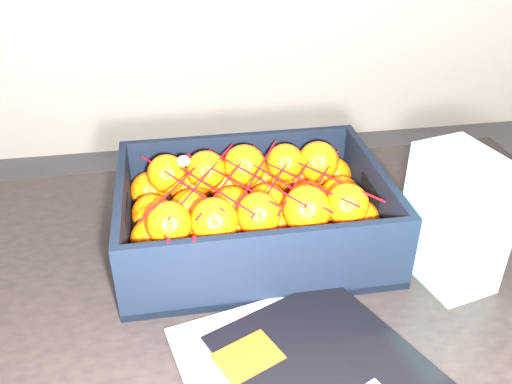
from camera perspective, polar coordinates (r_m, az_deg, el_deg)
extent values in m
cube|color=black|center=(0.80, 0.10, -11.64)|extent=(1.22, 0.82, 0.04)
cylinder|color=black|center=(1.46, 19.74, -9.92)|extent=(0.06, 0.06, 0.71)
cube|color=black|center=(0.67, 8.55, -18.57)|extent=(0.31, 0.34, 0.01)
cube|color=#DD440B|center=(0.68, -0.87, -16.80)|extent=(0.09, 0.08, 0.00)
cube|color=olive|center=(0.88, -0.33, -4.75)|extent=(0.41, 0.30, 0.01)
cube|color=black|center=(0.97, -1.72, 2.86)|extent=(0.41, 0.01, 0.12)
cube|color=black|center=(0.73, 1.52, -8.03)|extent=(0.41, 0.01, 0.12)
cube|color=black|center=(0.85, -13.60, -2.99)|extent=(0.01, 0.28, 0.12)
cube|color=black|center=(0.90, 12.14, -0.63)|extent=(0.01, 0.28, 0.12)
sphere|color=#FA5505|center=(0.77, -10.95, -8.02)|extent=(0.07, 0.07, 0.07)
sphere|color=#FA5505|center=(0.82, -10.62, -4.90)|extent=(0.07, 0.07, 0.07)
sphere|color=#FA5505|center=(0.88, -10.79, -2.23)|extent=(0.06, 0.06, 0.06)
sphere|color=#FA5505|center=(0.94, -11.05, 0.16)|extent=(0.06, 0.06, 0.06)
sphere|color=#FA5505|center=(0.76, -5.77, -7.79)|extent=(0.07, 0.07, 0.07)
sphere|color=#FA5505|center=(0.82, -6.28, -4.60)|extent=(0.07, 0.07, 0.07)
sphere|color=#FA5505|center=(0.88, -6.87, -1.78)|extent=(0.07, 0.07, 0.07)
sphere|color=#FA5505|center=(0.94, -6.96, 0.39)|extent=(0.07, 0.07, 0.07)
sphere|color=#FA5505|center=(0.77, -1.23, -7.37)|extent=(0.07, 0.07, 0.07)
sphere|color=#FA5505|center=(0.82, -2.06, -4.26)|extent=(0.06, 0.06, 0.06)
sphere|color=#FA5505|center=(0.88, -2.54, -1.63)|extent=(0.07, 0.07, 0.07)
sphere|color=#FA5505|center=(0.94, -3.20, 0.78)|extent=(0.06, 0.06, 0.06)
sphere|color=#FA5505|center=(0.78, 3.22, -6.88)|extent=(0.07, 0.07, 0.07)
sphere|color=#FA5505|center=(0.84, 2.04, -3.65)|extent=(0.07, 0.07, 0.07)
sphere|color=#FA5505|center=(0.89, 1.15, -1.21)|extent=(0.07, 0.07, 0.07)
sphere|color=#FA5505|center=(0.95, 0.47, 1.21)|extent=(0.07, 0.07, 0.07)
sphere|color=#FA5505|center=(0.79, 7.94, -6.21)|extent=(0.06, 0.06, 0.06)
sphere|color=#FA5505|center=(0.85, 6.41, -3.21)|extent=(0.06, 0.06, 0.06)
sphere|color=#FA5505|center=(0.90, 5.44, -0.91)|extent=(0.07, 0.07, 0.07)
sphere|color=#FA5505|center=(0.96, 4.22, 1.44)|extent=(0.07, 0.07, 0.07)
sphere|color=#FA5505|center=(0.81, 11.95, -5.75)|extent=(0.07, 0.07, 0.07)
sphere|color=#FA5505|center=(0.87, 10.58, -2.92)|extent=(0.07, 0.07, 0.07)
sphere|color=#FA5505|center=(0.92, 8.75, -0.38)|extent=(0.07, 0.07, 0.07)
sphere|color=#FA5505|center=(0.98, 7.96, 1.69)|extent=(0.07, 0.07, 0.07)
sphere|color=#FA5505|center=(0.76, -9.06, -3.31)|extent=(0.06, 0.06, 0.06)
sphere|color=#FA5505|center=(0.88, -9.30, 1.89)|extent=(0.06, 0.06, 0.06)
sphere|color=#FA5505|center=(0.76, -4.38, -3.07)|extent=(0.07, 0.07, 0.07)
sphere|color=#FA5505|center=(0.88, -5.24, 2.26)|extent=(0.06, 0.06, 0.06)
sphere|color=#FA5505|center=(0.77, 0.28, -2.36)|extent=(0.06, 0.06, 0.06)
sphere|color=#FA5505|center=(0.89, -1.23, 2.75)|extent=(0.07, 0.07, 0.07)
sphere|color=#FA5505|center=(0.78, 5.30, -1.83)|extent=(0.07, 0.07, 0.07)
sphere|color=#FA5505|center=(0.90, 3.06, 3.07)|extent=(0.06, 0.06, 0.06)
sphere|color=#FA5505|center=(0.80, 9.50, -1.31)|extent=(0.06, 0.06, 0.06)
sphere|color=#FA5505|center=(0.91, 6.51, 3.16)|extent=(0.07, 0.07, 0.07)
cylinder|color=red|center=(0.81, -8.05, 1.16)|extent=(0.11, 0.21, 0.02)
cylinder|color=red|center=(0.80, -5.40, 0.94)|extent=(0.11, 0.21, 0.02)
cylinder|color=red|center=(0.82, -2.94, 1.52)|extent=(0.11, 0.21, 0.02)
cylinder|color=red|center=(0.82, -0.40, 1.80)|extent=(0.11, 0.21, 0.02)
cylinder|color=red|center=(0.82, 2.25, 1.32)|extent=(0.11, 0.21, 0.01)
cylinder|color=red|center=(0.83, 4.75, 1.31)|extent=(0.11, 0.21, 0.03)
cylinder|color=red|center=(0.84, 7.14, 1.81)|extent=(0.11, 0.21, 0.02)
cylinder|color=red|center=(0.81, -8.02, 0.91)|extent=(0.11, 0.21, 0.02)
cylinder|color=red|center=(0.82, -5.49, 1.45)|extent=(0.11, 0.21, 0.01)
cylinder|color=red|center=(0.81, -2.88, 1.40)|extent=(0.11, 0.21, 0.01)
cylinder|color=red|center=(0.82, -0.32, 1.31)|extent=(0.11, 0.21, 0.02)
cylinder|color=red|center=(0.83, 2.20, 1.35)|extent=(0.11, 0.21, 0.01)
cylinder|color=red|center=(0.83, 4.63, 1.64)|extent=(0.11, 0.21, 0.01)
cylinder|color=red|center=(0.84, 7.04, 1.69)|extent=(0.11, 0.21, 0.03)
cylinder|color=red|center=(0.72, -8.96, -6.65)|extent=(0.00, 0.03, 0.09)
cylinder|color=red|center=(0.72, -6.55, -6.44)|extent=(0.01, 0.04, 0.08)
cube|color=white|center=(0.81, 20.09, -2.65)|extent=(0.11, 0.15, 0.20)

